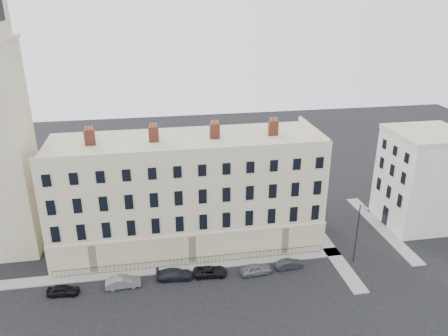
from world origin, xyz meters
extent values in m
plane|color=black|center=(0.00, 0.00, 0.00)|extent=(160.00, 160.00, 0.00)
cube|color=beige|center=(-6.00, 12.00, 7.50)|extent=(36.00, 12.00, 15.00)
cube|color=beige|center=(-6.00, 5.92, 2.00)|extent=(36.10, 0.18, 4.00)
cube|color=beige|center=(12.08, 12.00, 2.00)|extent=(0.18, 12.10, 4.00)
cube|color=beige|center=(-6.00, 6.15, 15.40)|extent=(36.00, 0.35, 0.80)
cube|color=beige|center=(11.85, 12.00, 15.40)|extent=(0.35, 12.00, 0.80)
cube|color=brown|center=(-18.00, 12.00, 16.00)|extent=(1.30, 0.70, 2.00)
cube|color=brown|center=(-10.00, 12.00, 16.00)|extent=(1.30, 0.70, 2.00)
cube|color=brown|center=(-2.00, 12.00, 16.00)|extent=(1.30, 0.70, 2.00)
cube|color=brown|center=(6.00, 12.00, 16.00)|extent=(1.30, 0.70, 2.00)
cube|color=silver|center=(29.00, 11.00, 7.00)|extent=(10.00, 10.00, 14.00)
cube|color=gray|center=(-10.00, 5.00, 0.06)|extent=(48.00, 2.00, 0.12)
cube|color=gray|center=(13.00, 8.00, 0.06)|extent=(2.00, 24.00, 0.12)
cube|color=gray|center=(23.00, 10.00, 0.06)|extent=(2.00, 20.00, 0.12)
cube|color=black|center=(-6.00, 5.40, 1.02)|extent=(35.00, 0.04, 0.04)
cube|color=black|center=(-6.00, 5.40, 0.12)|extent=(35.00, 0.04, 0.04)
imported|color=black|center=(-21.66, 1.97, 0.63)|extent=(3.76, 1.71, 1.25)
imported|color=slate|center=(-14.79, 2.27, 0.69)|extent=(4.23, 1.66, 1.37)
imported|color=black|center=(-8.55, 2.80, 0.66)|extent=(4.67, 2.17, 1.32)
imported|color=black|center=(-4.11, 2.70, 0.59)|extent=(4.39, 2.30, 1.18)
imported|color=slate|center=(1.60, 2.09, 0.68)|extent=(4.15, 1.99, 1.37)
imported|color=#21252C|center=(6.09, 2.52, 0.59)|extent=(3.68, 1.56, 1.18)
cylinder|color=#27272B|center=(15.00, 2.62, 4.15)|extent=(0.17, 0.17, 8.30)
cylinder|color=#27272B|center=(15.18, 1.91, 8.20)|extent=(0.49, 1.53, 0.10)
cube|color=#27272B|center=(15.36, 1.21, 8.15)|extent=(0.31, 0.55, 0.12)
camera|label=1|loc=(-10.30, -42.69, 33.05)|focal=35.00mm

